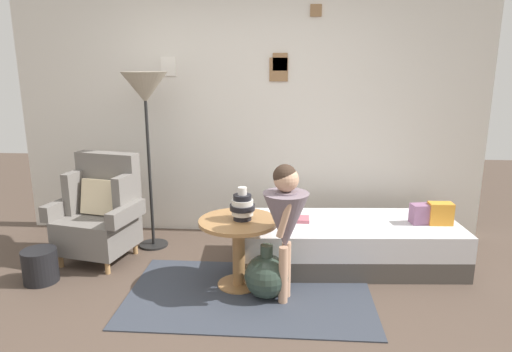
# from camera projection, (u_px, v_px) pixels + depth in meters

# --- Properties ---
(ground_plane) EXTENTS (12.00, 12.00, 0.00)m
(ground_plane) POSITION_uv_depth(u_px,v_px,m) (224.00, 330.00, 3.07)
(ground_plane) COLOR #4C3D33
(gallery_wall) EXTENTS (4.80, 0.12, 2.60)m
(gallery_wall) POSITION_uv_depth(u_px,v_px,m) (248.00, 110.00, 4.65)
(gallery_wall) COLOR silver
(gallery_wall) RESTS_ON ground
(rug) EXTENTS (1.90, 1.14, 0.01)m
(rug) POSITION_uv_depth(u_px,v_px,m) (250.00, 294.00, 3.54)
(rug) COLOR #333842
(rug) RESTS_ON ground
(armchair) EXTENTS (0.84, 0.70, 0.97)m
(armchair) POSITION_uv_depth(u_px,v_px,m) (101.00, 213.00, 4.13)
(armchair) COLOR tan
(armchair) RESTS_ON ground
(daybed) EXTENTS (1.95, 0.92, 0.40)m
(daybed) POSITION_uv_depth(u_px,v_px,m) (349.00, 243.00, 4.05)
(daybed) COLOR #4C4742
(daybed) RESTS_ON ground
(pillow_head) EXTENTS (0.21, 0.13, 0.19)m
(pillow_head) POSITION_uv_depth(u_px,v_px,m) (440.00, 213.00, 3.93)
(pillow_head) COLOR orange
(pillow_head) RESTS_ON daybed
(pillow_mid) EXTENTS (0.19, 0.15, 0.17)m
(pillow_mid) POSITION_uv_depth(u_px,v_px,m) (421.00, 214.00, 3.95)
(pillow_mid) COLOR gray
(pillow_mid) RESTS_ON daybed
(side_table) EXTENTS (0.63, 0.63, 0.57)m
(side_table) POSITION_uv_depth(u_px,v_px,m) (239.00, 238.00, 3.59)
(side_table) COLOR #9E7042
(side_table) RESTS_ON ground
(vase_striped) EXTENTS (0.20, 0.20, 0.26)m
(vase_striped) POSITION_uv_depth(u_px,v_px,m) (242.00, 206.00, 3.53)
(vase_striped) COLOR black
(vase_striped) RESTS_ON side_table
(floor_lamp) EXTENTS (0.42, 0.42, 1.70)m
(floor_lamp) POSITION_uv_depth(u_px,v_px,m) (145.00, 95.00, 4.15)
(floor_lamp) COLOR black
(floor_lamp) RESTS_ON ground
(person_child) EXTENTS (0.34, 0.34, 1.07)m
(person_child) POSITION_uv_depth(u_px,v_px,m) (286.00, 216.00, 3.30)
(person_child) COLOR tan
(person_child) RESTS_ON ground
(book_on_daybed) EXTENTS (0.22, 0.16, 0.03)m
(book_on_daybed) POSITION_uv_depth(u_px,v_px,m) (297.00, 219.00, 4.03)
(book_on_daybed) COLOR #B55C6C
(book_on_daybed) RESTS_ON daybed
(demijohn_near) EXTENTS (0.34, 0.34, 0.43)m
(demijohn_near) POSITION_uv_depth(u_px,v_px,m) (266.00, 276.00, 3.47)
(demijohn_near) COLOR #2D3D33
(demijohn_near) RESTS_ON ground
(magazine_basket) EXTENTS (0.28, 0.28, 0.28)m
(magazine_basket) POSITION_uv_depth(u_px,v_px,m) (40.00, 266.00, 3.73)
(magazine_basket) COLOR black
(magazine_basket) RESTS_ON ground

